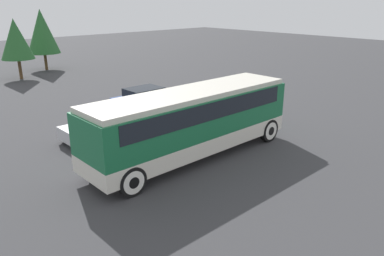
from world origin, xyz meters
name	(u,v)px	position (x,y,z in m)	size (l,w,h in m)	color
ground_plane	(192,157)	(0.00, 0.00, 0.00)	(120.00, 120.00, 0.00)	#38383A
tour_bus	(194,117)	(0.10, 0.00, 1.87)	(10.26, 2.64, 3.08)	silver
parked_car_near	(146,98)	(3.17, 7.87, 0.71)	(4.34, 1.98, 1.42)	navy
parked_car_mid	(104,125)	(-1.62, 4.89, 0.69)	(4.39, 1.90, 1.38)	#BCBCC1
tree_left	(16,39)	(0.68, 23.49, 3.52)	(2.82, 2.82, 5.28)	brown
tree_center	(42,31)	(4.29, 26.58, 3.80)	(3.15, 3.15, 5.96)	brown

